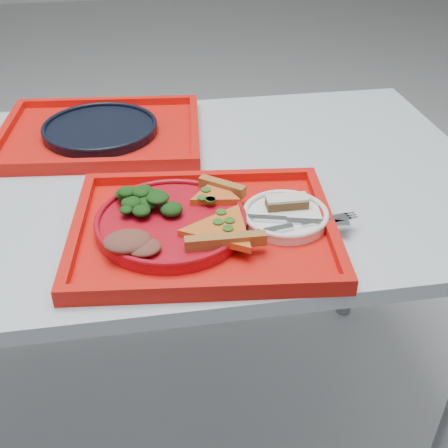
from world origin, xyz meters
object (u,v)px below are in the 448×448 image
at_px(dinner_plate, 171,224).
at_px(navy_plate, 100,130).
at_px(tray_main, 204,231).
at_px(dessert_bar, 287,202).
at_px(tray_far, 101,135).

distance_m(dinner_plate, navy_plate, 0.43).
relative_size(tray_main, dessert_bar, 6.08).
height_order(dinner_plate, navy_plate, dinner_plate).
distance_m(tray_far, dessert_bar, 0.52).
bearing_deg(dessert_bar, tray_main, -170.56).
xyz_separation_m(tray_main, dessert_bar, (0.15, 0.02, 0.03)).
bearing_deg(dessert_bar, dinner_plate, -175.63).
relative_size(tray_main, navy_plate, 1.73).
distance_m(tray_far, navy_plate, 0.01).
bearing_deg(tray_main, navy_plate, 119.57).
bearing_deg(dinner_plate, navy_plate, 107.44).
height_order(tray_far, navy_plate, navy_plate).
bearing_deg(dessert_bar, navy_plate, 130.89).
xyz_separation_m(navy_plate, dessert_bar, (0.34, -0.40, 0.02)).
xyz_separation_m(dinner_plate, dessert_bar, (0.21, 0.01, 0.02)).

